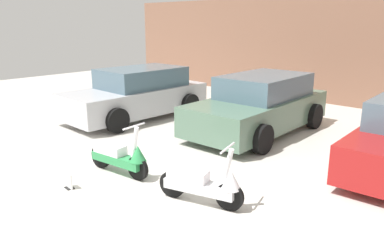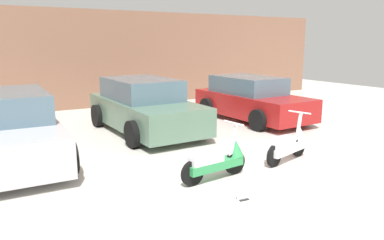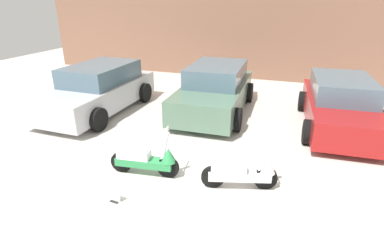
{
  "view_description": "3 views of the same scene",
  "coord_description": "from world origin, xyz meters",
  "views": [
    {
      "loc": [
        4.21,
        -3.17,
        2.64
      ],
      "look_at": [
        -0.66,
        2.14,
        0.74
      ],
      "focal_mm": 35.0,
      "sensor_mm": 36.0,
      "label": 1
    },
    {
      "loc": [
        -4.41,
        -4.57,
        2.33
      ],
      "look_at": [
        -0.33,
        2.41,
        0.65
      ],
      "focal_mm": 35.0,
      "sensor_mm": 36.0,
      "label": 2
    },
    {
      "loc": [
        1.5,
        -3.96,
        3.19
      ],
      "look_at": [
        -0.45,
        1.9,
        0.69
      ],
      "focal_mm": 28.0,
      "sensor_mm": 36.0,
      "label": 3
    }
  ],
  "objects": [
    {
      "name": "car_rear_left",
      "position": [
        -3.92,
        3.42,
        0.66
      ],
      "size": [
        2.05,
        4.12,
        1.39
      ],
      "rotation": [
        0.0,
        0.0,
        -1.59
      ],
      "color": "#B7B7BC",
      "rests_on": "ground_plane"
    },
    {
      "name": "car_rear_right",
      "position": [
        2.84,
        4.28,
        0.63
      ],
      "size": [
        1.99,
        3.93,
        1.31
      ],
      "rotation": [
        0.0,
        0.0,
        -1.53
      ],
      "color": "maroon",
      "rests_on": "ground_plane"
    },
    {
      "name": "scooter_front_left",
      "position": [
        -0.91,
        0.55,
        0.34
      ],
      "size": [
        1.38,
        0.5,
        0.96
      ],
      "rotation": [
        0.0,
        0.0,
        0.11
      ],
      "color": "black",
      "rests_on": "ground_plane"
    },
    {
      "name": "ground_plane",
      "position": [
        0.0,
        0.0,
        0.0
      ],
      "size": [
        28.0,
        28.0,
        0.0
      ],
      "primitive_type": "plane",
      "color": "silver"
    },
    {
      "name": "placard_near_left_scooter",
      "position": [
        -1.07,
        -0.38,
        0.11
      ],
      "size": [
        0.2,
        0.13,
        0.26
      ],
      "rotation": [
        0.0,
        0.0,
        -0.09
      ],
      "color": "black",
      "rests_on": "ground_plane"
    },
    {
      "name": "scooter_front_right",
      "position": [
        0.91,
        0.69,
        0.34
      ],
      "size": [
        1.34,
        0.63,
        0.95
      ],
      "rotation": [
        0.0,
        0.0,
        0.27
      ],
      "color": "black",
      "rests_on": "ground_plane"
    },
    {
      "name": "car_rear_center",
      "position": [
        -0.58,
        4.5,
        0.67
      ],
      "size": [
        2.06,
        4.14,
        1.39
      ],
      "rotation": [
        0.0,
        0.0,
        -1.55
      ],
      "color": "#51705B",
      "rests_on": "ground_plane"
    },
    {
      "name": "wall_back",
      "position": [
        0.0,
        8.87,
        1.74
      ],
      "size": [
        19.6,
        0.12,
        3.48
      ],
      "primitive_type": "cube",
      "color": "#845B47",
      "rests_on": "ground_plane"
    }
  ]
}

